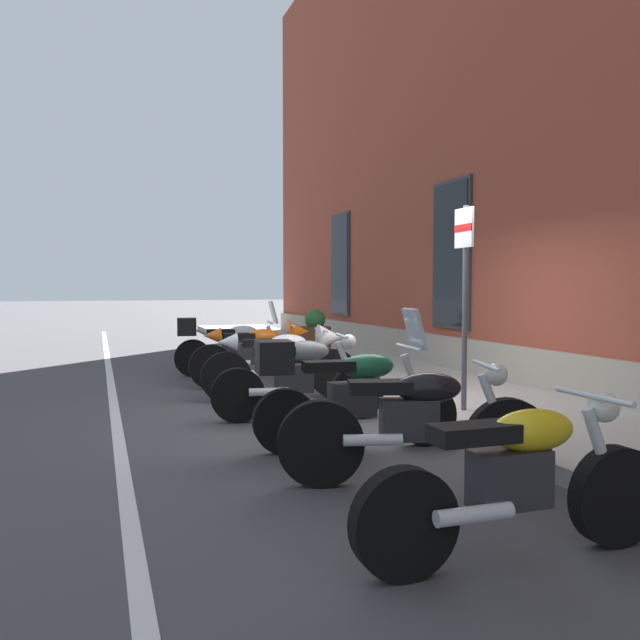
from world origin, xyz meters
The scene contains 12 objects.
ground_plane centered at (0.00, 0.00, 0.00)m, with size 140.00×140.00×0.00m, color #424244.
sidewalk centered at (0.00, 1.18, 0.08)m, with size 32.96×2.36×0.16m, color gray.
lane_stripe centered at (0.00, -3.20, 0.00)m, with size 32.96×0.12×0.01m, color silver.
motorcycle_silver_touring centered at (-4.11, -1.20, 0.54)m, with size 0.67×2.16×1.30m.
motorcycle_orange_sport centered at (-2.68, -0.98, 0.56)m, with size 0.62×2.09×1.03m.
motorcycle_white_sport centered at (-1.41, -0.94, 0.56)m, with size 0.62×2.18×1.03m.
motorcycle_grey_naked centered at (-0.01, -1.18, 0.49)m, with size 0.62×2.00×1.00m.
motorcycle_green_touring centered at (1.46, -1.17, 0.56)m, with size 0.63×2.00×1.34m.
motorcycle_black_naked centered at (2.66, -1.03, 0.48)m, with size 0.79×2.11×0.95m.
motorcycle_yellow_naked centered at (4.14, -1.15, 0.47)m, with size 0.62×2.00×0.93m.
parking_sign centered at (0.75, 0.52, 1.65)m, with size 0.36×0.07×2.30m.
barrel_planter centered at (-4.81, 0.59, 0.56)m, with size 0.65×0.65×0.96m.
Camera 1 is at (7.22, -3.38, 1.55)m, focal length 36.94 mm.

